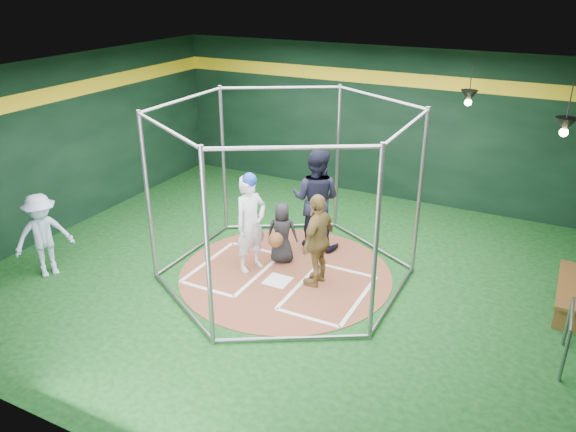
% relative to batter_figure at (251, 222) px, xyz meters
% --- Properties ---
extents(room_shell, '(10.10, 9.10, 3.53)m').
position_rel_batter_figure_xyz_m(room_shell, '(0.64, 0.10, 0.83)').
color(room_shell, '#0C3510').
rests_on(room_shell, ground).
extents(clay_disc, '(3.80, 3.80, 0.01)m').
position_rel_batter_figure_xyz_m(clay_disc, '(0.64, 0.10, -0.92)').
color(clay_disc, brown).
rests_on(clay_disc, ground).
extents(home_plate, '(0.43, 0.43, 0.01)m').
position_rel_batter_figure_xyz_m(home_plate, '(0.64, -0.20, -0.91)').
color(home_plate, white).
rests_on(home_plate, clay_disc).
extents(batter_box_left, '(1.17, 1.77, 0.01)m').
position_rel_batter_figure_xyz_m(batter_box_left, '(-0.31, -0.15, -0.91)').
color(batter_box_left, white).
rests_on(batter_box_left, clay_disc).
extents(batter_box_right, '(1.17, 1.77, 0.01)m').
position_rel_batter_figure_xyz_m(batter_box_right, '(1.59, -0.15, -0.91)').
color(batter_box_right, white).
rests_on(batter_box_right, clay_disc).
extents(batting_cage, '(4.05, 4.67, 3.00)m').
position_rel_batter_figure_xyz_m(batting_cage, '(0.64, 0.10, 0.57)').
color(batting_cage, gray).
rests_on(batting_cage, ground).
extents(pendant_lamp_near, '(0.34, 0.34, 0.90)m').
position_rel_batter_figure_xyz_m(pendant_lamp_near, '(2.84, 3.70, 1.81)').
color(pendant_lamp_near, black).
rests_on(pendant_lamp_near, room_shell).
extents(pendant_lamp_far, '(0.34, 0.34, 0.90)m').
position_rel_batter_figure_xyz_m(pendant_lamp_far, '(4.64, 2.10, 1.81)').
color(pendant_lamp_far, black).
rests_on(pendant_lamp_far, room_shell).
extents(batter_figure, '(0.62, 0.75, 1.84)m').
position_rel_batter_figure_xyz_m(batter_figure, '(0.00, 0.00, 0.00)').
color(batter_figure, silver).
rests_on(batter_figure, clay_disc).
extents(visitor_leopard, '(0.47, 0.99, 1.65)m').
position_rel_batter_figure_xyz_m(visitor_leopard, '(1.27, 0.07, -0.09)').
color(visitor_leopard, '#A88A48').
rests_on(visitor_leopard, clay_disc).
extents(catcher_figure, '(0.65, 0.65, 1.15)m').
position_rel_batter_figure_xyz_m(catcher_figure, '(0.36, 0.49, -0.34)').
color(catcher_figure, black).
rests_on(catcher_figure, clay_disc).
extents(umpire, '(1.03, 0.84, 1.99)m').
position_rel_batter_figure_xyz_m(umpire, '(0.65, 1.34, 0.08)').
color(umpire, black).
rests_on(umpire, clay_disc).
extents(bystander_blue, '(0.98, 1.14, 1.53)m').
position_rel_batter_figure_xyz_m(bystander_blue, '(-3.13, -1.82, -0.16)').
color(bystander_blue, '#A2B7D7').
rests_on(bystander_blue, ground).
extents(steel_railing, '(0.05, 0.93, 0.80)m').
position_rel_batter_figure_xyz_m(steel_railing, '(5.19, -0.35, -0.39)').
color(steel_railing, gray).
rests_on(steel_railing, ground).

